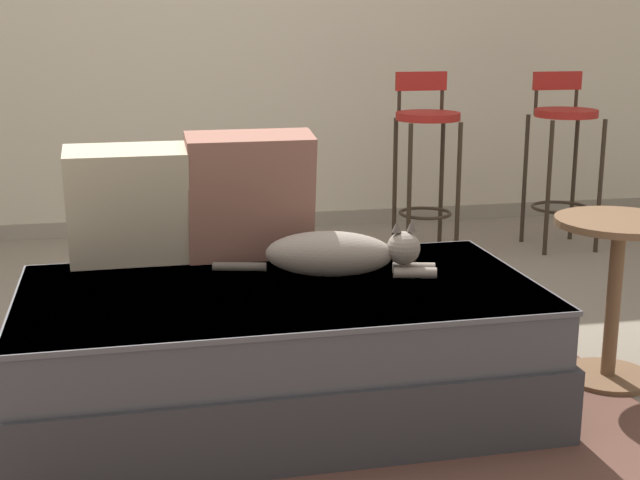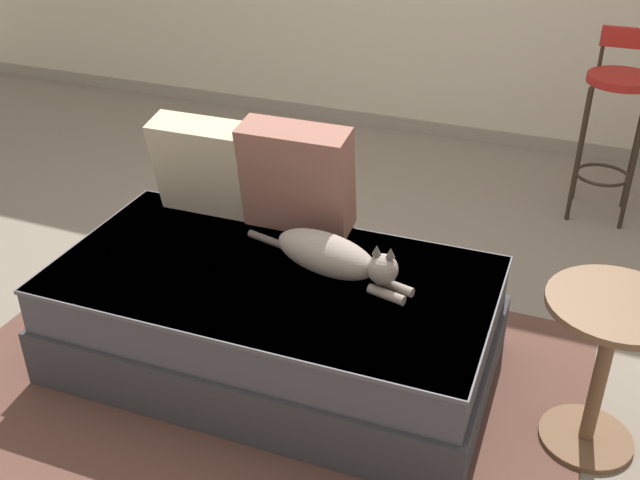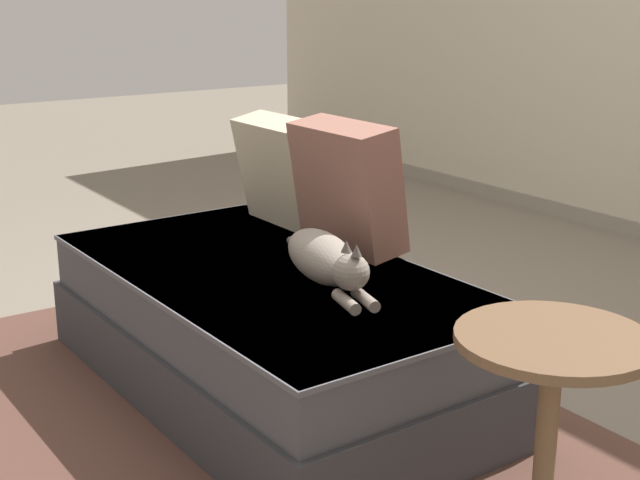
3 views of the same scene
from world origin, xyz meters
TOP-DOWN VIEW (x-y plane):
  - ground_plane at (0.00, 0.00)m, footprint 16.00×16.00m
  - wall_baseboard_trim at (0.00, 2.20)m, footprint 8.00×0.02m
  - area_rug at (0.00, -0.70)m, footprint 2.36×2.00m
  - couch at (0.00, -0.40)m, footprint 1.68×0.93m
  - throw_pillow_corner at (-0.46, -0.06)m, footprint 0.40×0.23m
  - throw_pillow_middle at (-0.05, -0.05)m, footprint 0.44×0.23m
  - cat at (0.21, -0.32)m, footprint 0.73×0.27m
  - bar_stool_near_window at (1.08, 1.43)m, footprint 0.34×0.34m
  - side_table at (1.18, -0.38)m, footprint 0.44×0.44m

SIDE VIEW (x-z plane):
  - ground_plane at x=0.00m, z-range 0.00..0.00m
  - area_rug at x=0.00m, z-range 0.00..0.01m
  - wall_baseboard_trim at x=0.00m, z-range 0.00..0.09m
  - couch at x=0.00m, z-range 0.00..0.43m
  - side_table at x=1.18m, z-range 0.09..0.67m
  - cat at x=0.21m, z-range 0.41..0.59m
  - bar_stool_near_window at x=1.08m, z-range 0.12..1.09m
  - throw_pillow_corner at x=-0.46m, z-range 0.42..0.85m
  - throw_pillow_middle at x=-0.05m, z-range 0.42..0.88m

